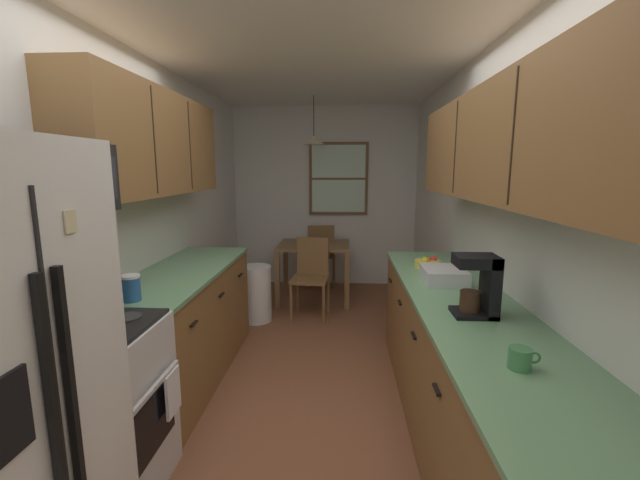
{
  "coord_description": "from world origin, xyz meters",
  "views": [
    {
      "loc": [
        0.26,
        -2.28,
        1.68
      ],
      "look_at": [
        0.05,
        1.41,
        1.03
      ],
      "focal_mm": 22.93,
      "sensor_mm": 36.0,
      "label": 1
    }
  ],
  "objects_px": {
    "dining_table": "(314,253)",
    "fruit_bowl": "(428,263)",
    "dining_chair_near": "(311,273)",
    "stove_range": "(91,413)",
    "microwave_over_range": "(42,179)",
    "dining_chair_far": "(321,252)",
    "dish_rack": "(444,275)",
    "trash_bin": "(256,294)",
    "coffee_maker": "(481,284)",
    "storage_canister": "(131,288)",
    "mug_by_coffeemaker": "(520,358)"
  },
  "relations": [
    {
      "from": "dish_rack",
      "to": "dining_chair_near",
      "type": "bearing_deg",
      "value": 121.62
    },
    {
      "from": "stove_range",
      "to": "coffee_maker",
      "type": "bearing_deg",
      "value": 9.78
    },
    {
      "from": "microwave_over_range",
      "to": "trash_bin",
      "type": "height_order",
      "value": "microwave_over_range"
    },
    {
      "from": "stove_range",
      "to": "dining_chair_near",
      "type": "xyz_separation_m",
      "value": [
        0.9,
        2.71,
        0.03
      ]
    },
    {
      "from": "fruit_bowl",
      "to": "trash_bin",
      "type": "bearing_deg",
      "value": 146.21
    },
    {
      "from": "stove_range",
      "to": "storage_canister",
      "type": "distance_m",
      "value": 0.7
    },
    {
      "from": "dining_chair_far",
      "to": "storage_canister",
      "type": "bearing_deg",
      "value": -105.51
    },
    {
      "from": "storage_canister",
      "to": "trash_bin",
      "type": "bearing_deg",
      "value": 81.61
    },
    {
      "from": "fruit_bowl",
      "to": "dining_table",
      "type": "bearing_deg",
      "value": 118.87
    },
    {
      "from": "mug_by_coffeemaker",
      "to": "storage_canister",
      "type": "bearing_deg",
      "value": 159.34
    },
    {
      "from": "stove_range",
      "to": "dining_chair_far",
      "type": "xyz_separation_m",
      "value": [
        0.94,
        3.91,
        0.03
      ]
    },
    {
      "from": "coffee_maker",
      "to": "microwave_over_range",
      "type": "bearing_deg",
      "value": -170.74
    },
    {
      "from": "dining_chair_far",
      "to": "storage_canister",
      "type": "height_order",
      "value": "storage_canister"
    },
    {
      "from": "mug_by_coffeemaker",
      "to": "microwave_over_range",
      "type": "bearing_deg",
      "value": 172.97
    },
    {
      "from": "dining_chair_far",
      "to": "coffee_maker",
      "type": "height_order",
      "value": "coffee_maker"
    },
    {
      "from": "storage_canister",
      "to": "dish_rack",
      "type": "xyz_separation_m",
      "value": [
        1.96,
        0.51,
        -0.03
      ]
    },
    {
      "from": "fruit_bowl",
      "to": "dish_rack",
      "type": "relative_size",
      "value": 0.6
    },
    {
      "from": "stove_range",
      "to": "dining_table",
      "type": "bearing_deg",
      "value": 74.89
    },
    {
      "from": "stove_range",
      "to": "dining_chair_near",
      "type": "relative_size",
      "value": 1.22
    },
    {
      "from": "microwave_over_range",
      "to": "trash_bin",
      "type": "distance_m",
      "value": 2.87
    },
    {
      "from": "stove_range",
      "to": "microwave_over_range",
      "type": "relative_size",
      "value": 1.78
    },
    {
      "from": "dining_chair_far",
      "to": "fruit_bowl",
      "type": "bearing_deg",
      "value": -68.29
    },
    {
      "from": "stove_range",
      "to": "dish_rack",
      "type": "distance_m",
      "value": 2.25
    },
    {
      "from": "stove_range",
      "to": "trash_bin",
      "type": "xyz_separation_m",
      "value": [
        0.29,
        2.52,
        -0.16
      ]
    },
    {
      "from": "dining_chair_far",
      "to": "storage_canister",
      "type": "xyz_separation_m",
      "value": [
        -0.95,
        -3.42,
        0.48
      ]
    },
    {
      "from": "mug_by_coffeemaker",
      "to": "dish_rack",
      "type": "distance_m",
      "value": 1.25
    },
    {
      "from": "mug_by_coffeemaker",
      "to": "trash_bin",
      "type": "bearing_deg",
      "value": 120.96
    },
    {
      "from": "trash_bin",
      "to": "microwave_over_range",
      "type": "bearing_deg",
      "value": -99.2
    },
    {
      "from": "storage_canister",
      "to": "fruit_bowl",
      "type": "xyz_separation_m",
      "value": [
        1.94,
        0.93,
        -0.04
      ]
    },
    {
      "from": "stove_range",
      "to": "coffee_maker",
      "type": "xyz_separation_m",
      "value": [
        1.99,
        0.34,
        0.6
      ]
    },
    {
      "from": "dining_table",
      "to": "fruit_bowl",
      "type": "distance_m",
      "value": 2.18
    },
    {
      "from": "dining_chair_near",
      "to": "trash_bin",
      "type": "bearing_deg",
      "value": -162.3
    },
    {
      "from": "dining_table",
      "to": "storage_canister",
      "type": "height_order",
      "value": "storage_canister"
    },
    {
      "from": "stove_range",
      "to": "fruit_bowl",
      "type": "relative_size",
      "value": 5.38
    },
    {
      "from": "coffee_maker",
      "to": "mug_by_coffeemaker",
      "type": "bearing_deg",
      "value": -93.29
    },
    {
      "from": "microwave_over_range",
      "to": "dining_chair_near",
      "type": "distance_m",
      "value": 3.11
    },
    {
      "from": "microwave_over_range",
      "to": "storage_canister",
      "type": "height_order",
      "value": "microwave_over_range"
    },
    {
      "from": "dining_table",
      "to": "dining_chair_far",
      "type": "relative_size",
      "value": 1.0
    },
    {
      "from": "dish_rack",
      "to": "fruit_bowl",
      "type": "bearing_deg",
      "value": 93.14
    },
    {
      "from": "dining_table",
      "to": "dining_chair_near",
      "type": "height_order",
      "value": "dining_chair_near"
    },
    {
      "from": "microwave_over_range",
      "to": "dining_chair_far",
      "type": "distance_m",
      "value": 4.21
    },
    {
      "from": "coffee_maker",
      "to": "fruit_bowl",
      "type": "bearing_deg",
      "value": 93.07
    },
    {
      "from": "dining_chair_far",
      "to": "dish_rack",
      "type": "height_order",
      "value": "dish_rack"
    },
    {
      "from": "storage_canister",
      "to": "dining_chair_far",
      "type": "bearing_deg",
      "value": 74.49
    },
    {
      "from": "mug_by_coffeemaker",
      "to": "stove_range",
      "type": "bearing_deg",
      "value": 172.57
    },
    {
      "from": "coffee_maker",
      "to": "dining_table",
      "type": "bearing_deg",
      "value": 110.34
    },
    {
      "from": "microwave_over_range",
      "to": "coffee_maker",
      "type": "height_order",
      "value": "microwave_over_range"
    },
    {
      "from": "microwave_over_range",
      "to": "dining_chair_far",
      "type": "xyz_separation_m",
      "value": [
        1.06,
        3.91,
        -1.13
      ]
    },
    {
      "from": "dining_chair_far",
      "to": "dining_table",
      "type": "bearing_deg",
      "value": -94.85
    },
    {
      "from": "microwave_over_range",
      "to": "trash_bin",
      "type": "relative_size",
      "value": 1.0
    }
  ]
}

